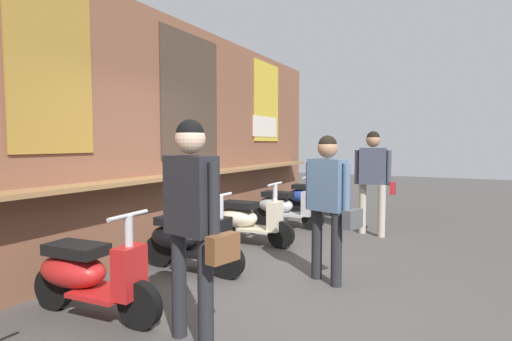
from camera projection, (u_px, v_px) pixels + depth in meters
ground_plane at (269, 284)px, 4.40m from camera, size 31.92×31.92×0.00m
market_stall_facade at (131, 133)px, 5.23m from camera, size 11.40×0.61×3.36m
scooter_red at (87, 274)px, 3.55m from camera, size 0.49×1.40×0.97m
scooter_black at (187, 239)px, 4.83m from camera, size 0.46×1.40×0.97m
scooter_cream at (246, 219)px, 6.14m from camera, size 0.46×1.40×0.97m
scooter_silver at (283, 206)px, 7.40m from camera, size 0.46×1.40×0.97m
scooter_blue at (310, 197)px, 8.70m from camera, size 0.48×1.40×0.97m
shopper_with_handbag at (374, 171)px, 6.70m from camera, size 0.33×0.68×1.75m
shopper_browsing at (192, 207)px, 3.04m from camera, size 0.34×0.68×1.73m
shopper_passing at (328, 194)px, 4.40m from camera, size 0.36×0.66×1.64m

